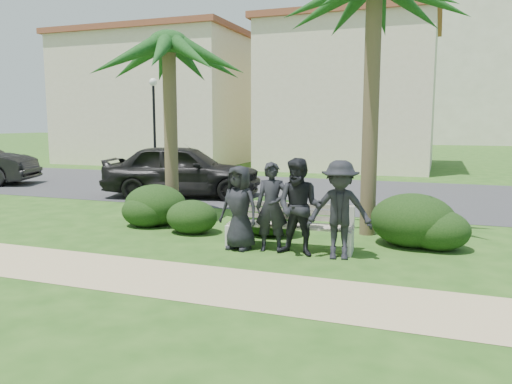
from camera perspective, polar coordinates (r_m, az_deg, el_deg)
ground at (r=9.04m, az=-2.11°, el=-6.82°), size 160.00×160.00×0.00m
footpath at (r=7.47m, az=-7.40°, el=-10.09°), size 30.00×1.60×0.01m
asphalt_street at (r=16.59m, az=8.36°, el=-0.09°), size 160.00×8.00×0.01m
stucco_bldg_left at (r=30.28m, az=-10.52°, el=10.43°), size 10.40×8.40×7.30m
stucco_bldg_right at (r=26.48m, az=10.86°, el=10.79°), size 8.40×8.40×7.30m
street_lamp at (r=23.57m, az=-11.59°, el=9.38°), size 0.36×0.36×4.29m
park_bench at (r=9.18m, az=3.87°, el=-4.27°), size 2.34×0.68×0.81m
man_a at (r=9.06m, az=-1.92°, el=-1.81°), size 0.82×0.61×1.54m
man_b at (r=8.92m, az=1.83°, el=-1.72°), size 0.65×0.49×1.61m
man_c at (r=8.66m, az=4.96°, el=-1.74°), size 0.89×0.73×1.70m
man_d at (r=8.53m, az=9.54°, el=-2.05°), size 1.18×0.81×1.68m
hedge_a at (r=11.40m, az=-12.46°, el=-2.02°), size 1.12×0.93×0.73m
hedge_b at (r=11.52m, az=-11.42°, el=-1.34°), size 1.45×1.20×0.95m
hedge_c at (r=10.55m, az=-7.35°, el=-2.73°), size 1.10×0.91×0.72m
hedge_d at (r=10.28m, az=1.57°, el=-2.63°), size 1.28×1.06×0.83m
hedge_e at (r=9.83m, az=17.51°, el=-2.93°), size 1.57×1.30×1.02m
hedge_f at (r=9.71m, az=20.00°, el=-3.95°), size 1.18×0.97×0.77m
palm_left at (r=12.23m, az=-9.95°, el=16.30°), size 3.00×3.00×5.06m
car_a at (r=15.65m, az=-8.36°, el=2.46°), size 5.17×3.13×1.65m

